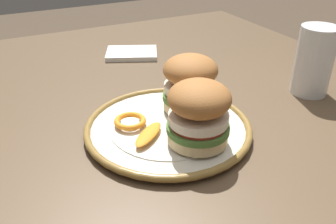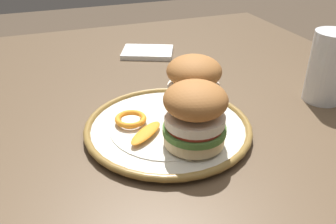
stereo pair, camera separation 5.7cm
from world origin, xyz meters
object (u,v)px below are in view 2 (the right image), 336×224
Objects in this scene: sandwich_half_left at (194,83)px; dinner_plate at (168,128)px; drinking_glass at (327,71)px; dining_table at (178,147)px; sandwich_half_right at (195,114)px.

dinner_plate is at bearing -61.40° from sandwich_half_left.
drinking_glass is at bearing 84.69° from sandwich_half_left.
dinner_plate is at bearing -34.14° from dining_table.
drinking_glass reaches higher than sandwich_half_right.
sandwich_half_right is at bearing -12.58° from dining_table.
dinner_plate is 0.09m from sandwich_half_right.
drinking_glass is at bearing 91.31° from dinner_plate.
dining_table is 0.33m from drinking_glass.
dinner_plate is at bearing -164.20° from sandwich_half_right.
dinner_plate is (0.07, -0.05, 0.10)m from dining_table.
sandwich_half_right reaches higher than dinner_plate.
dinner_plate is 2.04× the size of drinking_glass.
sandwich_half_right is at bearing 15.80° from dinner_plate.
sandwich_half_left reaches higher than dining_table.
sandwich_half_left is at bearing 157.20° from sandwich_half_right.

